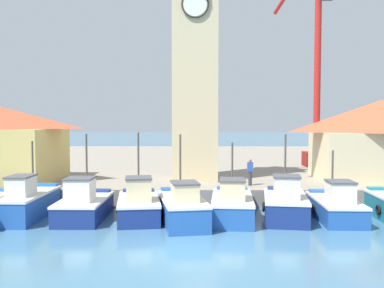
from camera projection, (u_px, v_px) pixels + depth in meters
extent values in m
plane|color=teal|center=(183.00, 254.00, 16.69)|extent=(300.00, 300.00, 0.00)
cube|color=gray|center=(193.00, 163.00, 45.28)|extent=(120.00, 40.00, 1.01)
cube|color=#2356A8|center=(3.00, 191.00, 24.20)|extent=(1.72, 0.68, 0.24)
cube|color=#2356A8|center=(29.00, 206.00, 22.77)|extent=(1.77, 5.07, 1.18)
cube|color=#2356A8|center=(44.00, 186.00, 24.99)|extent=(1.45, 0.62, 0.24)
cube|color=silver|center=(28.00, 194.00, 22.73)|extent=(1.84, 5.13, 0.12)
cube|color=beige|center=(21.00, 186.00, 21.82)|extent=(1.04, 1.53, 0.91)
cube|color=#4C4C51|center=(21.00, 176.00, 21.79)|extent=(1.12, 1.61, 0.08)
cylinder|color=#4C4742|center=(33.00, 166.00, 23.28)|extent=(0.10, 0.10, 2.59)
torus|color=black|center=(13.00, 205.00, 23.04)|extent=(0.13, 0.52, 0.52)
cube|color=navy|center=(84.00, 210.00, 22.55)|extent=(2.09, 4.59, 0.93)
cube|color=navy|center=(94.00, 191.00, 24.56)|extent=(1.78, 0.60, 0.24)
cube|color=silver|center=(84.00, 199.00, 22.52)|extent=(2.15, 4.65, 0.12)
cube|color=silver|center=(80.00, 190.00, 21.69)|extent=(1.25, 1.38, 1.08)
cube|color=#4C4C51|center=(80.00, 178.00, 21.66)|extent=(1.33, 1.46, 0.08)
cylinder|color=#4C4742|center=(87.00, 165.00, 23.00)|extent=(0.10, 0.10, 3.22)
torus|color=black|center=(63.00, 209.00, 22.80)|extent=(0.12, 0.52, 0.52)
cube|color=navy|center=(139.00, 209.00, 22.65)|extent=(2.61, 4.92, 0.93)
cube|color=navy|center=(138.00, 191.00, 24.69)|extent=(1.75, 0.83, 0.24)
cube|color=silver|center=(139.00, 199.00, 22.62)|extent=(2.68, 4.99, 0.12)
cube|color=beige|center=(139.00, 190.00, 21.77)|extent=(1.37, 1.56, 1.09)
cube|color=#4C4C51|center=(139.00, 178.00, 21.74)|extent=(1.46, 1.65, 0.08)
cylinder|color=#4C4742|center=(138.00, 164.00, 23.11)|extent=(0.10, 0.10, 3.29)
torus|color=black|center=(118.00, 209.00, 22.75)|extent=(0.19, 0.53, 0.52)
cube|color=#2356A8|center=(182.00, 211.00, 21.73)|extent=(2.76, 5.34, 1.11)
cube|color=#2356A8|center=(176.00, 190.00, 23.95)|extent=(1.68, 0.88, 0.24)
cube|color=silver|center=(182.00, 199.00, 21.69)|extent=(2.83, 5.41, 0.12)
cube|color=beige|center=(185.00, 192.00, 20.79)|extent=(1.38, 1.70, 0.81)
cube|color=#4C4C51|center=(185.00, 183.00, 20.77)|extent=(1.48, 1.80, 0.08)
cylinder|color=#4C4742|center=(180.00, 165.00, 22.23)|extent=(0.10, 0.10, 3.03)
torus|color=black|center=(161.00, 211.00, 21.81)|extent=(0.21, 0.53, 0.52)
cube|color=#2356A8|center=(232.00, 209.00, 22.53)|extent=(2.27, 5.25, 1.03)
cube|color=#2356A8|center=(232.00, 189.00, 24.80)|extent=(1.69, 0.71, 0.24)
cube|color=silver|center=(232.00, 198.00, 22.50)|extent=(2.34, 5.31, 0.12)
cube|color=beige|center=(232.00, 190.00, 21.58)|extent=(1.26, 1.61, 0.92)
cube|color=#4C4C51|center=(233.00, 180.00, 21.55)|extent=(1.35, 1.70, 0.08)
cylinder|color=#4C4742|center=(232.00, 168.00, 23.06)|extent=(0.10, 0.10, 2.67)
torus|color=black|center=(211.00, 207.00, 22.87)|extent=(0.15, 0.53, 0.52)
cube|color=navy|center=(285.00, 208.00, 22.48)|extent=(2.60, 4.74, 1.08)
cube|color=navy|center=(283.00, 189.00, 24.42)|extent=(1.77, 0.83, 0.24)
cube|color=silver|center=(285.00, 197.00, 22.45)|extent=(2.67, 4.81, 0.12)
cube|color=beige|center=(287.00, 188.00, 21.63)|extent=(1.38, 1.50, 1.04)
cube|color=#4C4C51|center=(287.00, 176.00, 21.60)|extent=(1.47, 1.59, 0.08)
cylinder|color=#4C4742|center=(285.00, 164.00, 22.91)|extent=(0.10, 0.10, 3.05)
torus|color=black|center=(263.00, 207.00, 22.86)|extent=(0.19, 0.53, 0.52)
cube|color=#2356A8|center=(335.00, 210.00, 22.47)|extent=(2.02, 4.82, 0.90)
cube|color=#2356A8|center=(324.00, 192.00, 24.57)|extent=(1.63, 0.64, 0.24)
cube|color=silver|center=(335.00, 200.00, 22.45)|extent=(2.09, 4.88, 0.12)
cube|color=silver|center=(340.00, 192.00, 21.58)|extent=(1.18, 1.46, 0.96)
cube|color=#4C4C51|center=(340.00, 182.00, 21.55)|extent=(1.26, 1.54, 0.08)
cylinder|color=#4C4742|center=(332.00, 174.00, 22.97)|extent=(0.10, 0.10, 2.40)
torus|color=black|center=(313.00, 209.00, 22.75)|extent=(0.13, 0.52, 0.52)
cube|color=#196B7F|center=(382.00, 190.00, 23.97)|extent=(1.50, 0.65, 0.24)
torus|color=black|center=(378.00, 210.00, 22.03)|extent=(0.14, 0.52, 0.52)
cube|color=beige|center=(195.00, 85.00, 29.41)|extent=(2.90, 2.90, 12.47)
cylinder|color=white|center=(195.00, 4.00, 27.63)|extent=(1.60, 0.12, 1.60)
torus|color=#332D23|center=(195.00, 4.00, 27.59)|extent=(1.72, 0.12, 1.72)
cube|color=beige|center=(381.00, 156.00, 29.60)|extent=(8.33, 5.18, 3.14)
pyramid|color=#B25133|center=(382.00, 116.00, 29.45)|extent=(8.73, 5.58, 2.13)
cube|color=maroon|center=(316.00, 159.00, 37.92)|extent=(2.00, 2.00, 1.20)
cylinder|color=red|center=(318.00, 60.00, 37.45)|extent=(0.56, 0.56, 15.42)
cylinder|color=#33333D|center=(250.00, 178.00, 27.00)|extent=(0.22, 0.22, 0.85)
cube|color=#2D4CA5|center=(250.00, 167.00, 26.96)|extent=(0.34, 0.22, 0.56)
sphere|color=#9E7051|center=(250.00, 160.00, 26.94)|extent=(0.20, 0.20, 0.20)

